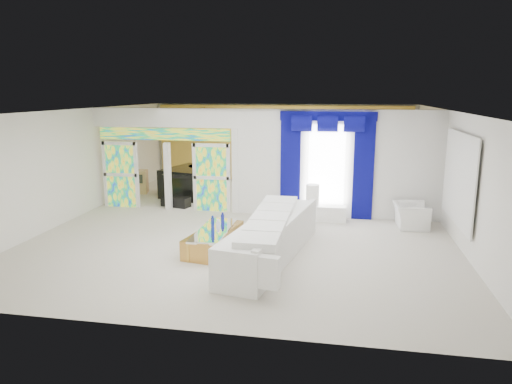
% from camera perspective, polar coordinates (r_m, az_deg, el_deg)
% --- Properties ---
extents(floor, '(12.00, 12.00, 0.00)m').
position_cam_1_polar(floor, '(12.82, -0.36, -3.65)').
color(floor, '#B7AF9E').
rests_on(floor, ground).
extents(dividing_wall, '(5.70, 0.18, 3.00)m').
position_cam_1_polar(dividing_wall, '(13.27, 9.63, 3.35)').
color(dividing_wall, white).
rests_on(dividing_wall, ground).
extents(dividing_header, '(4.30, 0.18, 0.55)m').
position_cam_1_polar(dividing_header, '(14.12, -11.17, 8.81)').
color(dividing_header, white).
rests_on(dividing_header, dividing_wall).
extents(stained_panel_left, '(0.95, 0.04, 2.00)m').
position_cam_1_polar(stained_panel_left, '(14.88, -16.02, 2.03)').
color(stained_panel_left, '#994C3F').
rests_on(stained_panel_left, ground).
extents(stained_panel_right, '(0.95, 0.04, 2.00)m').
position_cam_1_polar(stained_panel_right, '(13.86, -5.39, 1.74)').
color(stained_panel_right, '#994C3F').
rests_on(stained_panel_right, ground).
extents(stained_transom, '(4.00, 0.05, 0.35)m').
position_cam_1_polar(stained_transom, '(14.15, -11.10, 6.89)').
color(stained_transom, '#994C3F').
rests_on(stained_transom, dividing_header).
extents(window_pane, '(1.00, 0.02, 2.30)m').
position_cam_1_polar(window_pane, '(13.19, 8.52, 3.11)').
color(window_pane, white).
rests_on(window_pane, dividing_wall).
extents(blue_drape_left, '(0.55, 0.10, 2.80)m').
position_cam_1_polar(blue_drape_left, '(13.23, 4.18, 3.02)').
color(blue_drape_left, '#030448').
rests_on(blue_drape_left, ground).
extents(blue_drape_right, '(0.55, 0.10, 2.80)m').
position_cam_1_polar(blue_drape_right, '(13.17, 12.87, 2.71)').
color(blue_drape_right, '#030448').
rests_on(blue_drape_right, ground).
extents(blue_pelmet, '(2.60, 0.12, 0.25)m').
position_cam_1_polar(blue_pelmet, '(13.01, 8.71, 9.05)').
color(blue_pelmet, '#030448').
rests_on(blue_pelmet, dividing_wall).
extents(wall_mirror, '(0.04, 2.70, 1.90)m').
position_cam_1_polar(wall_mirror, '(11.59, 23.39, 1.51)').
color(wall_mirror, white).
rests_on(wall_mirror, ground).
extents(gold_curtains, '(9.70, 0.12, 2.90)m').
position_cam_1_polar(gold_curtains, '(18.28, 3.09, 5.86)').
color(gold_curtains, gold).
rests_on(gold_curtains, ground).
extents(white_sofa, '(1.62, 4.32, 0.81)m').
position_cam_1_polar(white_sofa, '(10.06, 1.89, -5.71)').
color(white_sofa, white).
rests_on(white_sofa, ground).
extents(coffee_table, '(0.98, 2.04, 0.43)m').
position_cam_1_polar(coffee_table, '(10.67, -5.10, -5.75)').
color(coffee_table, '#BE883B').
rests_on(coffee_table, ground).
extents(console_table, '(1.25, 0.41, 0.42)m').
position_cam_1_polar(console_table, '(13.06, 8.11, -2.54)').
color(console_table, white).
rests_on(console_table, ground).
extents(table_lamp, '(0.36, 0.36, 0.58)m').
position_cam_1_polar(table_lamp, '(12.95, 6.85, -0.36)').
color(table_lamp, white).
rests_on(table_lamp, console_table).
extents(armchair, '(0.89, 1.00, 0.62)m').
position_cam_1_polar(armchair, '(12.90, 18.18, -2.73)').
color(armchair, white).
rests_on(armchair, ground).
extents(grand_piano, '(1.90, 2.21, 0.95)m').
position_cam_1_polar(grand_piano, '(16.11, -7.78, 1.24)').
color(grand_piano, black).
rests_on(grand_piano, ground).
extents(piano_bench, '(0.96, 0.58, 0.30)m').
position_cam_1_polar(piano_bench, '(14.70, -9.67, -1.17)').
color(piano_bench, black).
rests_on(piano_bench, ground).
extents(tv_console, '(0.65, 0.61, 0.80)m').
position_cam_1_polar(tv_console, '(16.87, -13.92, 1.22)').
color(tv_console, tan).
rests_on(tv_console, ground).
extents(chandelier, '(0.60, 0.60, 0.60)m').
position_cam_1_polar(chandelier, '(16.21, -6.21, 9.09)').
color(chandelier, gold).
rests_on(chandelier, ceiling).
extents(decanters, '(0.15, 0.68, 0.28)m').
position_cam_1_polar(decanters, '(10.84, -4.70, -3.69)').
color(decanters, navy).
rests_on(decanters, coffee_table).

